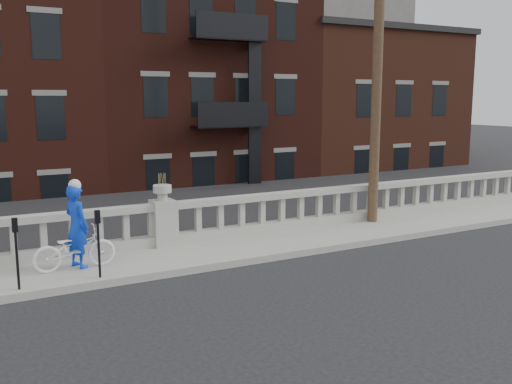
# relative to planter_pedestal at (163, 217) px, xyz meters

# --- Properties ---
(ground) EXTENTS (120.00, 120.00, 0.00)m
(ground) POSITION_rel_planter_pedestal_xyz_m (0.00, -3.95, -0.83)
(ground) COLOR black
(ground) RESTS_ON ground
(sidewalk) EXTENTS (32.00, 2.20, 0.15)m
(sidewalk) POSITION_rel_planter_pedestal_xyz_m (0.00, -0.95, -0.76)
(sidewalk) COLOR #98968D
(sidewalk) RESTS_ON ground
(balustrade) EXTENTS (28.00, 0.34, 1.03)m
(balustrade) POSITION_rel_planter_pedestal_xyz_m (0.00, 0.00, -0.19)
(balustrade) COLOR #98968D
(balustrade) RESTS_ON sidewalk
(planter_pedestal) EXTENTS (0.55, 0.55, 1.76)m
(planter_pedestal) POSITION_rel_planter_pedestal_xyz_m (0.00, 0.00, 0.00)
(planter_pedestal) COLOR #98968D
(planter_pedestal) RESTS_ON sidewalk
(lower_level) EXTENTS (80.00, 44.00, 20.80)m
(lower_level) POSITION_rel_planter_pedestal_xyz_m (0.56, 19.09, 1.80)
(lower_level) COLOR #605E59
(lower_level) RESTS_ON ground
(utility_pole) EXTENTS (1.60, 0.28, 10.00)m
(utility_pole) POSITION_rel_planter_pedestal_xyz_m (6.20, -0.35, 4.41)
(utility_pole) COLOR #422D1E
(utility_pole) RESTS_ON sidewalk
(parking_meter_c) EXTENTS (0.10, 0.09, 1.36)m
(parking_meter_c) POSITION_rel_planter_pedestal_xyz_m (-3.47, -1.80, 0.17)
(parking_meter_c) COLOR black
(parking_meter_c) RESTS_ON sidewalk
(parking_meter_d) EXTENTS (0.10, 0.09, 1.36)m
(parking_meter_d) POSITION_rel_planter_pedestal_xyz_m (-1.97, -1.80, 0.17)
(parking_meter_d) COLOR black
(parking_meter_d) RESTS_ON sidewalk
(bicycle) EXTENTS (1.69, 0.62, 0.88)m
(bicycle) POSITION_rel_planter_pedestal_xyz_m (-2.29, -0.99, -0.24)
(bicycle) COLOR white
(bicycle) RESTS_ON sidewalk
(cyclist) EXTENTS (0.64, 0.76, 1.76)m
(cyclist) POSITION_rel_planter_pedestal_xyz_m (-2.19, -0.87, 0.20)
(cyclist) COLOR #0D37D0
(cyclist) RESTS_ON sidewalk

